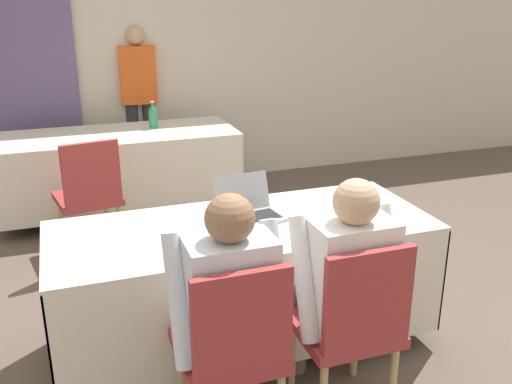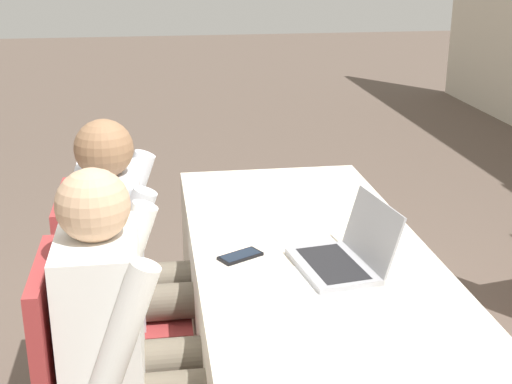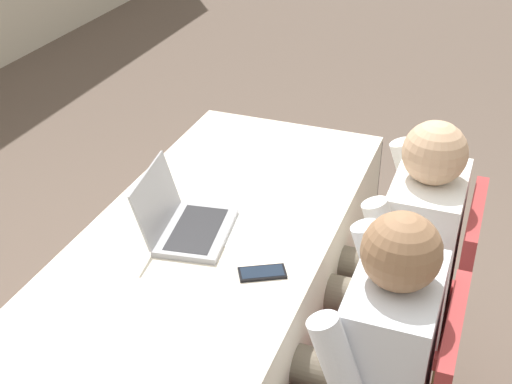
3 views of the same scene
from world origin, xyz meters
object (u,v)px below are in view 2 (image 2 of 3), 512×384
(chair_near_left, at_px, (107,299))
(person_checkered_shirt, at_px, (134,257))
(person_white_shirt, at_px, (131,337))
(cell_phone, at_px, (240,256))
(laptop, at_px, (344,255))

(chair_near_left, xyz_separation_m, person_checkered_shirt, (0.00, 0.10, 0.16))
(chair_near_left, relative_size, person_white_shirt, 0.78)
(chair_near_left, height_order, person_checkered_shirt, person_checkered_shirt)
(cell_phone, height_order, person_checkered_shirt, person_checkered_shirt)
(chair_near_left, bearing_deg, person_white_shirt, -169.38)
(chair_near_left, xyz_separation_m, person_white_shirt, (0.55, 0.10, 0.16))
(person_checkered_shirt, bearing_deg, chair_near_left, 90.00)
(laptop, xyz_separation_m, person_checkered_shirt, (-0.34, -0.68, -0.11))
(cell_phone, bearing_deg, person_checkered_shirt, -149.75)
(person_checkered_shirt, bearing_deg, cell_phone, -120.94)
(laptop, relative_size, chair_near_left, 0.39)
(laptop, xyz_separation_m, chair_near_left, (-0.34, -0.78, -0.27))
(laptop, height_order, cell_phone, laptop)
(cell_phone, xyz_separation_m, person_white_shirt, (0.34, -0.36, -0.08))
(person_white_shirt, bearing_deg, chair_near_left, 10.62)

